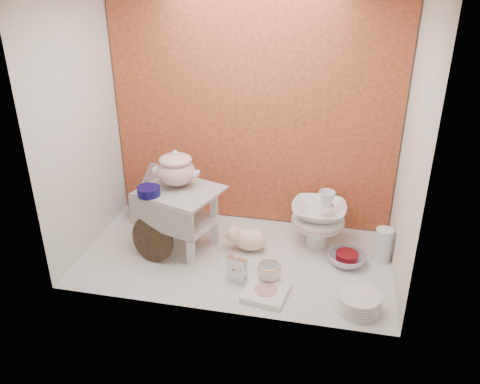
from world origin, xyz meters
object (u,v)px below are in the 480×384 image
at_px(mantel_clock, 237,268).
at_px(crystal_bowl, 347,259).
at_px(gold_rim_teacup, 269,272).
at_px(porcelain_tower, 318,218).
at_px(floral_platter, 151,188).
at_px(soup_tureen, 176,168).
at_px(plush_pig, 250,239).
at_px(blue_white_vase, 146,199).
at_px(dinner_plate_stack, 359,302).
at_px(step_stool, 181,219).

xyz_separation_m(mantel_clock, crystal_bowl, (0.59, 0.29, -0.05)).
xyz_separation_m(gold_rim_teacup, crystal_bowl, (0.41, 0.26, -0.03)).
xyz_separation_m(mantel_clock, porcelain_tower, (0.40, 0.47, 0.10)).
distance_m(floral_platter, mantel_clock, 1.01).
height_order(soup_tureen, plush_pig, soup_tureen).
height_order(floral_platter, blue_white_vase, floral_platter).
height_order(floral_platter, porcelain_tower, porcelain_tower).
xyz_separation_m(plush_pig, crystal_bowl, (0.57, -0.03, -0.04)).
bearing_deg(plush_pig, blue_white_vase, 172.58).
distance_m(mantel_clock, dinner_plate_stack, 0.66).
relative_size(blue_white_vase, crystal_bowl, 1.17).
bearing_deg(crystal_bowl, plush_pig, 177.15).
bearing_deg(gold_rim_teacup, plush_pig, 119.09).
bearing_deg(step_stool, mantel_clock, -16.67).
bearing_deg(gold_rim_teacup, soup_tureen, 153.70).
xyz_separation_m(step_stool, floral_platter, (-0.35, 0.40, -0.02)).
bearing_deg(blue_white_vase, soup_tureen, -40.04).
distance_m(soup_tureen, blue_white_vase, 0.56).
xyz_separation_m(mantel_clock, dinner_plate_stack, (0.65, -0.11, -0.04)).
height_order(floral_platter, plush_pig, floral_platter).
height_order(mantel_clock, porcelain_tower, porcelain_tower).
distance_m(soup_tureen, porcelain_tower, 0.90).
height_order(plush_pig, porcelain_tower, porcelain_tower).
xyz_separation_m(floral_platter, porcelain_tower, (1.15, -0.21, 0.01)).
xyz_separation_m(soup_tureen, dinner_plate_stack, (1.09, -0.44, -0.45)).
bearing_deg(gold_rim_teacup, step_stool, 156.56).
distance_m(dinner_plate_stack, crystal_bowl, 0.41).
distance_m(floral_platter, blue_white_vase, 0.09).
bearing_deg(soup_tureen, step_stool, -56.35).
relative_size(mantel_clock, gold_rim_teacup, 1.29).
xyz_separation_m(dinner_plate_stack, porcelain_tower, (-0.25, 0.58, 0.14)).
height_order(crystal_bowl, porcelain_tower, porcelain_tower).
distance_m(step_stool, mantel_clock, 0.50).
height_order(step_stool, crystal_bowl, step_stool).
xyz_separation_m(mantel_clock, plush_pig, (0.01, 0.32, -0.01)).
distance_m(mantel_clock, crystal_bowl, 0.66).
bearing_deg(plush_pig, dinner_plate_stack, -21.37).
relative_size(step_stool, floral_platter, 1.24).
xyz_separation_m(mantel_clock, gold_rim_teacup, (0.17, 0.03, -0.02)).
bearing_deg(gold_rim_teacup, dinner_plate_stack, -16.15).
bearing_deg(dinner_plate_stack, gold_rim_teacup, 163.85).
xyz_separation_m(soup_tureen, porcelain_tower, (0.83, 0.14, -0.31)).
xyz_separation_m(plush_pig, gold_rim_teacup, (0.16, -0.29, -0.01)).
xyz_separation_m(step_stool, blue_white_vase, (-0.36, 0.32, -0.07)).
height_order(mantel_clock, crystal_bowl, mantel_clock).
xyz_separation_m(floral_platter, dinner_plate_stack, (1.40, -0.79, -0.13)).
bearing_deg(floral_platter, crystal_bowl, -16.07).
height_order(dinner_plate_stack, porcelain_tower, porcelain_tower).
distance_m(soup_tureen, crystal_bowl, 1.12).
height_order(soup_tureen, floral_platter, soup_tureen).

